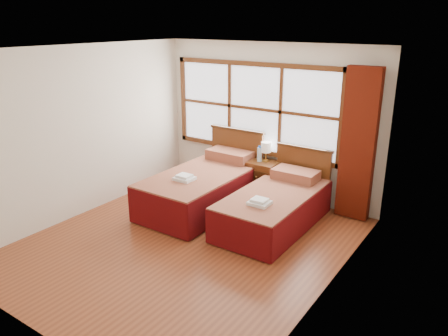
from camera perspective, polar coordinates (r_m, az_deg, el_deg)
The scene contains 15 objects.
floor at distance 6.15m, azimuth -4.91°, elevation -9.73°, with size 4.50×4.50×0.00m, color brown.
ceiling at distance 5.42m, azimuth -5.70°, elevation 15.21°, with size 4.50×4.50×0.00m, color white.
wall_back at distance 7.46m, azimuth 5.78°, elevation 6.09°, with size 4.00×4.00×0.00m, color silver.
wall_left at distance 7.05m, azimuth -18.00°, elevation 4.51°, with size 4.50×4.50×0.00m, color silver.
wall_right at distance 4.70m, azimuth 13.98°, elevation -2.11°, with size 4.50×4.50×0.00m, color silver.
window at distance 7.51m, azimuth 4.00°, elevation 7.78°, with size 3.16×0.06×1.56m.
curtain at distance 6.77m, azimuth 17.13°, elevation 2.88°, with size 0.50×0.16×2.30m, color #581508.
bed_left at distance 7.17m, azimuth -2.40°, elevation -2.37°, with size 1.15×2.24×1.12m.
bed_right at distance 6.55m, azimuth 6.73°, elevation -4.95°, with size 1.03×2.05×1.00m.
nightstand at distance 7.48m, azimuth 5.15°, elevation -1.60°, with size 0.50×0.49×0.66m.
towels_left at distance 6.71m, azimuth -5.19°, elevation -1.27°, with size 0.29×0.26×0.09m.
towels_right at distance 6.00m, azimuth 4.66°, elevation -4.45°, with size 0.28×0.25×0.08m.
lamp at distance 7.34m, azimuth 5.52°, elevation 2.65°, with size 0.17×0.17×0.33m.
bottle_near at distance 7.35m, azimuth 4.62°, elevation 1.80°, with size 0.07×0.07×0.27m.
bottle_far at distance 7.36m, azimuth 4.71°, elevation 1.75°, with size 0.07×0.07×0.26m.
Camera 1 is at (3.46, -4.16, 2.93)m, focal length 35.00 mm.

